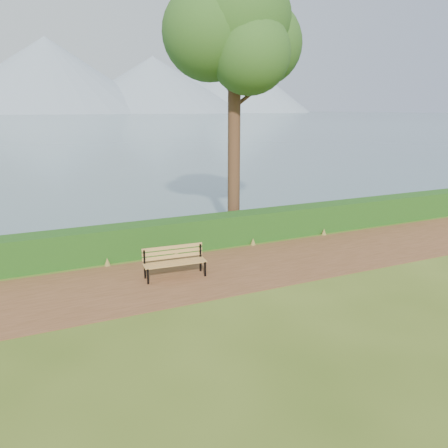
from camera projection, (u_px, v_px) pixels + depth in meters
name	position (u px, v px, depth m)	size (l,w,h in m)	color
ground	(237.00, 273.00, 12.19)	(140.00, 140.00, 0.00)	#3C5317
path	(232.00, 269.00, 12.45)	(40.00, 3.40, 0.01)	brown
hedge	(202.00, 232.00, 14.35)	(32.00, 0.85, 1.00)	#184012
water	(30.00, 116.00, 240.92)	(700.00, 510.00, 0.00)	#476473
mountains	(10.00, 79.00, 358.60)	(585.00, 190.00, 70.00)	#798CA1
bench	(174.00, 260.00, 11.79)	(1.71, 0.61, 0.84)	black
tree	(234.00, 28.00, 14.36)	(4.90, 4.09, 9.43)	#3C2518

